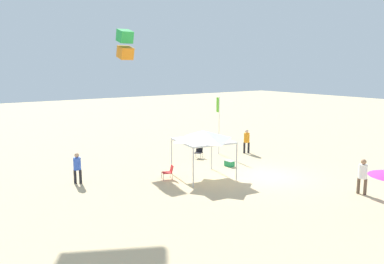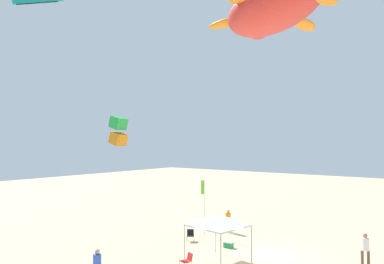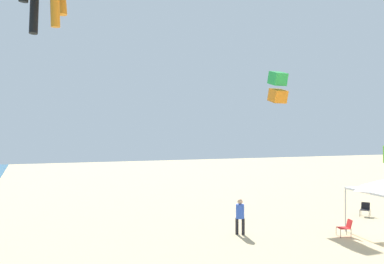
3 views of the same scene
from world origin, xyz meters
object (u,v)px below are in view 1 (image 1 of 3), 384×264
(folding_chair_left_of_tent, at_px, (169,171))
(person_kite_handler, at_px, (77,166))
(kite_box_green, at_px, (125,44))
(person_by_tent, at_px, (247,139))
(person_near_umbrella, at_px, (363,174))
(canopy_tent, at_px, (203,136))
(folding_chair_near_cooler, at_px, (199,151))
(cooler_box, at_px, (229,163))
(banner_flag, at_px, (219,120))

(folding_chair_left_of_tent, distance_m, person_kite_handler, 5.19)
(kite_box_green, bearing_deg, person_kite_handler, 41.17)
(folding_chair_left_of_tent, bearing_deg, person_kite_handler, -96.48)
(folding_chair_left_of_tent, distance_m, person_by_tent, 8.83)
(person_near_umbrella, relative_size, person_by_tent, 1.02)
(canopy_tent, bearing_deg, folding_chair_left_of_tent, 64.22)
(person_kite_handler, bearing_deg, canopy_tent, -163.55)
(person_kite_handler, xyz_separation_m, person_near_umbrella, (-10.30, -11.38, 0.05))
(canopy_tent, bearing_deg, person_kite_handler, 64.51)
(folding_chair_near_cooler, xyz_separation_m, person_by_tent, (-0.87, -3.88, 0.60))
(person_kite_handler, bearing_deg, person_near_umbrella, 179.80)
(folding_chair_left_of_tent, distance_m, kite_box_green, 10.21)
(person_kite_handler, height_order, kite_box_green, kite_box_green)
(folding_chair_near_cooler, distance_m, kite_box_green, 9.23)
(canopy_tent, xyz_separation_m, person_kite_handler, (3.11, 6.51, -1.46))
(kite_box_green, bearing_deg, person_near_umbrella, 112.73)
(folding_chair_near_cooler, bearing_deg, person_near_umbrella, -26.84)
(person_by_tent, height_order, kite_box_green, kite_box_green)
(canopy_tent, height_order, person_by_tent, canopy_tent)
(cooler_box, relative_size, kite_box_green, 0.30)
(canopy_tent, relative_size, folding_chair_near_cooler, 4.14)
(cooler_box, xyz_separation_m, kite_box_green, (6.60, 4.16, 7.87))
(banner_flag, height_order, person_near_umbrella, banner_flag)
(cooler_box, xyz_separation_m, person_kite_handler, (2.03, 9.50, 0.84))
(folding_chair_near_cooler, bearing_deg, folding_chair_left_of_tent, -91.82)
(canopy_tent, distance_m, cooler_box, 3.92)
(person_kite_handler, relative_size, person_by_tent, 0.97)
(person_near_umbrella, bearing_deg, banner_flag, -15.81)
(folding_chair_near_cooler, relative_size, cooler_box, 1.26)
(cooler_box, xyz_separation_m, person_near_umbrella, (-8.27, -1.88, 0.89))
(cooler_box, distance_m, person_kite_handler, 9.75)
(banner_flag, xyz_separation_m, person_by_tent, (-1.06, -1.90, -1.54))
(person_by_tent, bearing_deg, folding_chair_near_cooler, 19.07)
(person_kite_handler, relative_size, kite_box_green, 0.81)
(banner_flag, xyz_separation_m, person_kite_handler, (-1.27, 11.24, -1.57))
(cooler_box, bearing_deg, folding_chair_left_of_tent, 92.14)
(person_near_umbrella, bearing_deg, kite_box_green, 5.58)
(cooler_box, xyz_separation_m, banner_flag, (3.30, -1.74, 2.41))
(person_near_umbrella, bearing_deg, person_kite_handler, 31.35)
(folding_chair_left_of_tent, height_order, cooler_box, folding_chair_left_of_tent)
(banner_flag, distance_m, person_by_tent, 2.66)
(folding_chair_left_of_tent, bearing_deg, cooler_box, 111.04)
(folding_chair_near_cooler, bearing_deg, canopy_tent, -70.71)
(person_near_umbrella, xyz_separation_m, person_by_tent, (10.51, -1.76, -0.02))
(canopy_tent, distance_m, person_kite_handler, 7.36)
(folding_chair_near_cooler, distance_m, person_kite_handler, 9.34)
(canopy_tent, bearing_deg, person_by_tent, -63.41)
(kite_box_green, bearing_deg, banner_flag, 151.37)
(person_by_tent, bearing_deg, cooler_box, 63.31)
(folding_chair_near_cooler, distance_m, banner_flag, 2.92)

